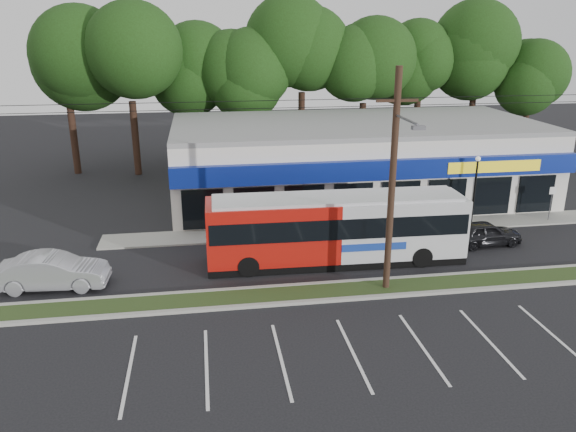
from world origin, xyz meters
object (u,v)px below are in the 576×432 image
Objects in this scene: utility_pole at (389,176)px; pedestrian_b at (443,214)px; car_dark at (485,233)px; sign_post at (552,197)px; metrobus at (336,227)px; lamp_post at (476,182)px; pedestrian_a at (351,221)px; car_silver at (53,271)px.

pedestrian_b is at bearing 50.84° from utility_pole.
car_dark is at bearing 32.02° from utility_pole.
sign_post is 15.12m from metrobus.
utility_pole reaches higher than car_dark.
lamp_post reaches higher than sign_post.
pedestrian_a is at bearing -174.44° from lamp_post.
sign_post is 1.28× the size of pedestrian_b.
utility_pole reaches higher than pedestrian_a.
utility_pole is 28.86× the size of pedestrian_b.
lamp_post reaches higher than car_dark.
metrobus reaches higher than car_silver.
car_dark is (7.31, 4.57, -4.73)m from utility_pole.
car_dark is 7.40m from pedestrian_a.
lamp_post is 1.91× the size of sign_post.
car_silver is (-14.99, 2.57, -4.60)m from utility_pole.
lamp_post is at bearing -18.25° from car_dark.
pedestrian_a is (1.75, 3.54, -0.95)m from metrobus.
lamp_post is at bearing 155.40° from pedestrian_a.
sign_post is at bearing -2.58° from lamp_post.
car_dark is (8.70, 1.00, -1.18)m from metrobus.
car_dark is 3.22m from pedestrian_b.
utility_pole reaches higher than pedestrian_b.
utility_pole is 15.89m from car_silver.
car_silver is at bearing -13.69° from pedestrian_a.
metrobus reaches higher than sign_post.
pedestrian_b is at bearing 17.16° from car_dark.
lamp_post is 2.71m from pedestrian_b.
lamp_post is at bearing -179.05° from pedestrian_b.
pedestrian_a is (0.37, 7.11, -4.50)m from utility_pole.
sign_post is 0.45× the size of car_silver.
car_silver is 2.71× the size of pedestrian_a.
pedestrian_b is at bearing -179.39° from sign_post.
metrobus is 8.84m from car_dark.
car_dark is at bearing 7.81° from metrobus.
utility_pole reaches higher than car_silver.
pedestrian_b is (21.16, 5.00, 0.05)m from car_silver.
utility_pole reaches higher than lamp_post.
lamp_post reaches higher than pedestrian_b.
utility_pole is 10.10× the size of car_silver.
utility_pole is 5.23m from metrobus.
sign_post is 6.67m from car_dark.
metrobus is at bearing -82.67° from car_silver.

